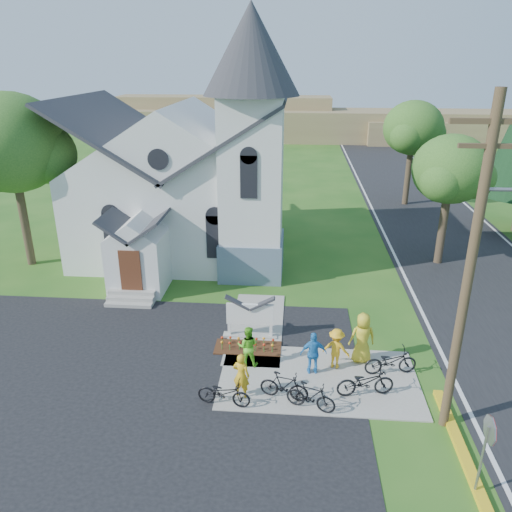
# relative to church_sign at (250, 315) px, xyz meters

# --- Properties ---
(ground) EXTENTS (120.00, 120.00, 0.00)m
(ground) POSITION_rel_church_sign_xyz_m (1.20, -3.20, -1.03)
(ground) COLOR #265819
(ground) RESTS_ON ground
(parking_lot) EXTENTS (20.00, 16.00, 0.02)m
(parking_lot) POSITION_rel_church_sign_xyz_m (-5.80, -5.20, -1.02)
(parking_lot) COLOR black
(parking_lot) RESTS_ON ground
(road) EXTENTS (8.00, 90.00, 0.02)m
(road) POSITION_rel_church_sign_xyz_m (11.20, 11.80, -1.02)
(road) COLOR black
(road) RESTS_ON ground
(sidewalk) EXTENTS (7.00, 4.00, 0.05)m
(sidewalk) POSITION_rel_church_sign_xyz_m (2.70, -2.70, -1.00)
(sidewalk) COLOR gray
(sidewalk) RESTS_ON ground
(church) EXTENTS (12.35, 12.00, 13.00)m
(church) POSITION_rel_church_sign_xyz_m (-4.28, 9.28, 4.22)
(church) COLOR silver
(church) RESTS_ON ground
(church_sign) EXTENTS (2.20, 0.40, 1.70)m
(church_sign) POSITION_rel_church_sign_xyz_m (0.00, 0.00, 0.00)
(church_sign) COLOR gray
(church_sign) RESTS_ON ground
(flower_bed) EXTENTS (2.60, 1.10, 0.07)m
(flower_bed) POSITION_rel_church_sign_xyz_m (0.00, -0.90, -0.99)
(flower_bed) COLOR #381A0F
(flower_bed) RESTS_ON ground
(utility_pole) EXTENTS (3.45, 0.28, 10.00)m
(utility_pole) POSITION_rel_church_sign_xyz_m (6.56, -4.70, 4.38)
(utility_pole) COLOR #493624
(utility_pole) RESTS_ON ground
(stop_sign) EXTENTS (0.11, 0.76, 2.48)m
(stop_sign) POSITION_rel_church_sign_xyz_m (6.63, -7.40, 0.75)
(stop_sign) COLOR gray
(stop_sign) RESTS_ON ground
(tree_lot_corner) EXTENTS (5.60, 5.60, 9.15)m
(tree_lot_corner) POSITION_rel_church_sign_xyz_m (-12.80, 6.80, 5.58)
(tree_lot_corner) COLOR #38291E
(tree_lot_corner) RESTS_ON ground
(tree_road_near) EXTENTS (4.00, 4.00, 7.05)m
(tree_road_near) POSITION_rel_church_sign_xyz_m (9.70, 8.80, 4.18)
(tree_road_near) COLOR #38291E
(tree_road_near) RESTS_ON ground
(tree_road_mid) EXTENTS (4.40, 4.40, 7.80)m
(tree_road_mid) POSITION_rel_church_sign_xyz_m (10.20, 20.80, 4.75)
(tree_road_mid) COLOR #38291E
(tree_road_mid) RESTS_ON ground
(distant_hills) EXTENTS (61.00, 10.00, 5.60)m
(distant_hills) POSITION_rel_church_sign_xyz_m (4.56, 53.13, 1.15)
(distant_hills) COLOR olive
(distant_hills) RESTS_ON ground
(cyclist_0) EXTENTS (0.67, 0.54, 1.61)m
(cyclist_0) POSITION_rel_church_sign_xyz_m (0.07, -3.88, -0.17)
(cyclist_0) COLOR gold
(cyclist_0) RESTS_ON sidewalk
(bike_0) EXTENTS (1.83, 0.84, 0.93)m
(bike_0) POSITION_rel_church_sign_xyz_m (-0.45, -4.40, -0.51)
(bike_0) COLOR black
(bike_0) RESTS_ON sidewalk
(cyclist_1) EXTENTS (0.78, 0.62, 1.57)m
(cyclist_1) POSITION_rel_church_sign_xyz_m (0.11, -2.04, -0.19)
(cyclist_1) COLOR #5FC424
(cyclist_1) RESTS_ON sidewalk
(bike_1) EXTENTS (1.72, 0.83, 1.00)m
(bike_1) POSITION_rel_church_sign_xyz_m (1.50, -3.92, -0.48)
(bike_1) COLOR black
(bike_1) RESTS_ON sidewalk
(cyclist_2) EXTENTS (0.99, 0.50, 1.62)m
(cyclist_2) POSITION_rel_church_sign_xyz_m (2.49, -2.36, -0.17)
(cyclist_2) COLOR #2983CE
(cyclist_2) RESTS_ON sidewalk
(bike_2) EXTENTS (2.06, 1.04, 1.03)m
(bike_2) POSITION_rel_church_sign_xyz_m (4.20, -3.51, -0.46)
(bike_2) COLOR black
(bike_2) RESTS_ON sidewalk
(cyclist_3) EXTENTS (1.13, 0.86, 1.55)m
(cyclist_3) POSITION_rel_church_sign_xyz_m (3.32, -1.93, -0.20)
(cyclist_3) COLOR gold
(cyclist_3) RESTS_ON sidewalk
(bike_3) EXTENTS (1.71, 0.94, 0.99)m
(bike_3) POSITION_rel_church_sign_xyz_m (2.37, -4.40, -0.48)
(bike_3) COLOR black
(bike_3) RESTS_ON sidewalk
(cyclist_4) EXTENTS (1.04, 0.75, 1.97)m
(cyclist_4) POSITION_rel_church_sign_xyz_m (4.30, -1.45, 0.01)
(cyclist_4) COLOR gold
(cyclist_4) RESTS_ON sidewalk
(bike_4) EXTENTS (1.98, 0.98, 1.00)m
(bike_4) POSITION_rel_church_sign_xyz_m (5.25, -2.18, -0.48)
(bike_4) COLOR black
(bike_4) RESTS_ON sidewalk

